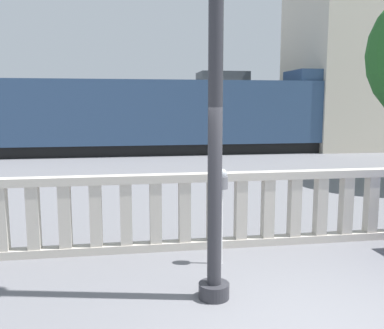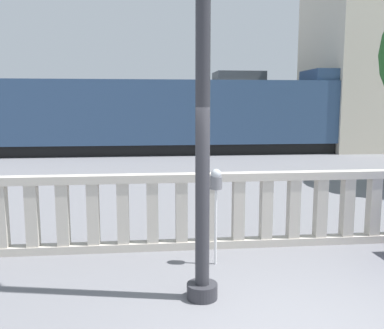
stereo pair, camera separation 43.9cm
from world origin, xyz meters
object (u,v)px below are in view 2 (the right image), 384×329
Objects in this scene: train_near at (96,116)px; train_far at (105,112)px; lamppost at (203,19)px; parking_meter at (216,186)px.

train_far reaches higher than train_near.
train_far is at bearing 98.38° from lamppost.
train_far is (-3.18, 21.56, -1.51)m from lamppost.
train_near is at bearing 100.83° from lamppost.
lamppost reaches higher than parking_meter.
train_near is 4.94m from train_far.
lamppost reaches higher than train_near.
lamppost is at bearing -81.62° from train_far.
parking_meter is at bearing 72.64° from lamppost.
lamppost reaches higher than train_far.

